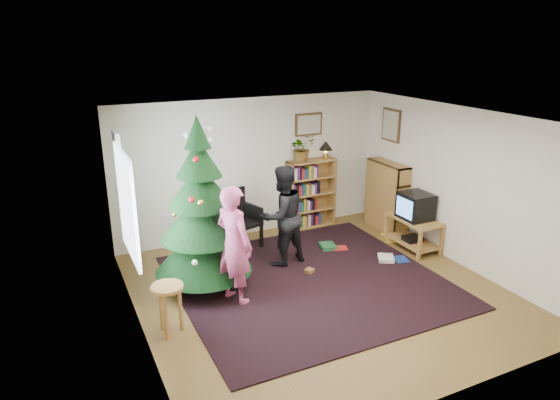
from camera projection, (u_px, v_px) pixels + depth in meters
name	position (u px, v px, depth m)	size (l,w,h in m)	color
floor	(319.00, 291.00, 7.23)	(5.00, 5.00, 0.00)	brown
ceiling	(323.00, 118.00, 6.44)	(5.00, 5.00, 0.00)	white
wall_back	(251.00, 168.00, 8.98)	(5.00, 0.02, 2.50)	silver
wall_front	(454.00, 289.00, 4.70)	(5.00, 0.02, 2.50)	silver
wall_left	(135.00, 240.00, 5.82)	(0.02, 5.00, 2.50)	silver
wall_right	(458.00, 187.00, 7.86)	(0.02, 5.00, 2.50)	silver
rug	(309.00, 281.00, 7.49)	(3.80, 3.60, 0.02)	black
window_pane	(127.00, 205.00, 6.26)	(0.04, 1.20, 1.40)	silver
curtain	(121.00, 189.00, 6.88)	(0.06, 0.35, 1.60)	silver
picture_back	(309.00, 124.00, 9.21)	(0.55, 0.03, 0.42)	#4C3319
picture_right	(391.00, 125.00, 9.13)	(0.03, 0.50, 0.60)	#4C3319
christmas_tree	(202.00, 220.00, 7.01)	(1.39, 1.39, 2.53)	#3F2816
bookshelf_back	(311.00, 193.00, 9.50)	(0.95, 0.30, 1.30)	#A17839
bookshelf_right	(387.00, 196.00, 9.32)	(0.30, 0.95, 1.30)	#A17839
tv_stand	(413.00, 230.00, 8.57)	(0.53, 0.95, 0.55)	#A17839
crt_tv	(415.00, 206.00, 8.43)	(0.47, 0.51, 0.45)	black
armchair	(239.00, 216.00, 8.62)	(0.68, 0.69, 1.01)	black
stool	(168.00, 296.00, 6.06)	(0.39, 0.39, 0.66)	#A17839
person_standing	(234.00, 245.00, 6.72)	(0.61, 0.40, 1.68)	#BE4C78
person_by_chair	(282.00, 216.00, 7.85)	(0.79, 0.62, 1.63)	black
potted_plant	(302.00, 148.00, 9.13)	(0.46, 0.40, 0.51)	gray
table_lamp	(326.00, 147.00, 9.35)	(0.25, 0.25, 0.34)	#A57F33
floor_clutter	(359.00, 253.00, 8.38)	(2.14, 1.14, 0.08)	#A51E19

